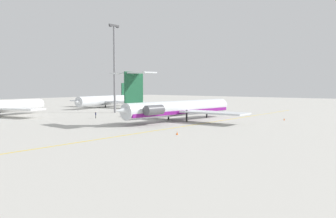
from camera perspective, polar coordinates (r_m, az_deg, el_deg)
The scene contains 11 objects.
ground at distance 83.65m, azimuth 7.39°, elevation -2.21°, with size 362.21×362.21×0.00m, color #B7B5AD.
main_jetliner at distance 86.53m, azimuth 1.55°, elevation 0.15°, with size 40.20×35.60×11.70m.
airliner_far_left at distance 111.15m, azimuth -25.39°, elevation 0.38°, with size 31.51×31.39×9.46m.
airliner_mid_left at distance 141.05m, azimuth -10.35°, elevation 1.39°, with size 32.95×32.81×9.88m.
ground_crew_near_nose at distance 95.40m, azimuth -11.67°, elevation -0.82°, with size 0.29×0.45×1.82m.
ground_crew_near_tail at distance 114.46m, azimuth 0.56°, elevation 0.01°, with size 0.29×0.44×1.79m.
safety_cone_nose at distance 110.64m, azimuth 4.10°, elevation -0.57°, with size 0.40×0.40×0.55m, color #EA590F.
safety_cone_wingtip at distance 93.31m, azimuth 18.34°, elevation -1.58°, with size 0.40×0.40×0.55m, color #EA590F.
safety_cone_tail at distance 62.51m, azimuth 1.49°, elevation -3.96°, with size 0.40×0.40×0.55m, color #EA590F.
taxiway_centreline at distance 83.19m, azimuth 6.38°, elevation -2.23°, with size 107.77×0.36×0.01m, color gold.
light_mast at distance 115.09m, azimuth -8.70°, elevation 7.07°, with size 4.00×0.70×28.22m.
Camera 1 is at (-71.02, -43.32, 8.74)m, focal length 37.54 mm.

